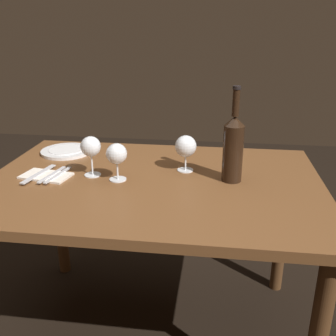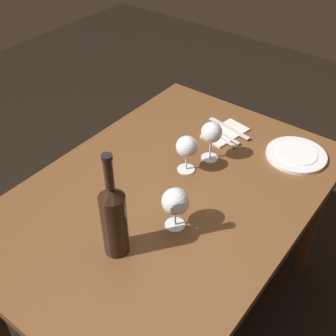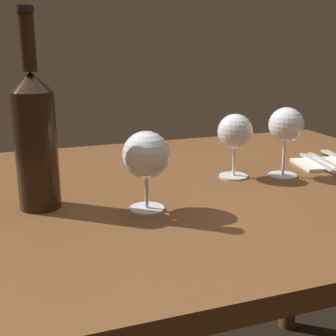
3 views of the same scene
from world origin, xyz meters
name	(u,v)px [view 1 (image 1 of 3)]	position (x,y,z in m)	size (l,w,h in m)	color
ground_plane	(155,329)	(0.00, 0.00, 0.00)	(6.00, 6.00, 0.00)	black
dining_table	(153,200)	(0.00, 0.00, 0.65)	(1.30, 0.90, 0.74)	brown
wine_glass_left	(91,147)	(0.25, -0.01, 0.86)	(0.08, 0.08, 0.16)	white
wine_glass_right	(186,147)	(-0.12, -0.11, 0.84)	(0.09, 0.09, 0.15)	white
wine_glass_centre	(117,155)	(0.14, 0.02, 0.84)	(0.08, 0.08, 0.15)	white
wine_bottle	(233,147)	(-0.30, -0.03, 0.88)	(0.08, 0.08, 0.36)	black
dinner_plate	(66,151)	(0.46, -0.27, 0.75)	(0.23, 0.23, 0.02)	white
folded_napkin	(46,176)	(0.43, 0.03, 0.74)	(0.21, 0.14, 0.01)	silver
fork_inner	(52,175)	(0.40, 0.03, 0.75)	(0.05, 0.18, 0.00)	silver
fork_outer	(58,175)	(0.38, 0.03, 0.75)	(0.05, 0.18, 0.00)	silver
table_knife	(39,174)	(0.46, 0.03, 0.75)	(0.06, 0.21, 0.00)	silver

